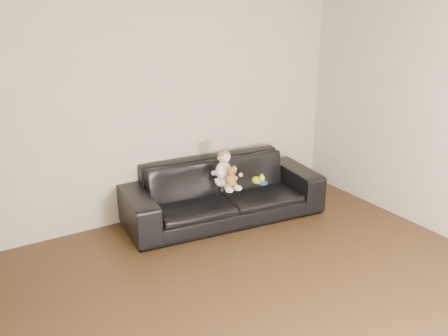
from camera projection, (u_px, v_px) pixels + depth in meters
wall_back at (148, 109)px, 5.60m from camera, size 5.00×0.00×5.00m
sofa at (223, 191)px, 5.86m from camera, size 2.41×1.16×0.68m
baby at (225, 171)px, 5.63m from camera, size 0.31×0.38×0.43m
teddy_bear at (232, 177)px, 5.54m from camera, size 0.13×0.13×0.23m
toy_green at (256, 180)px, 5.76m from camera, size 0.11×0.13×0.09m
toy_rattle at (262, 178)px, 5.87m from camera, size 0.07×0.07×0.07m
toy_blue_disc at (263, 183)px, 5.78m from camera, size 0.14×0.14×0.02m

